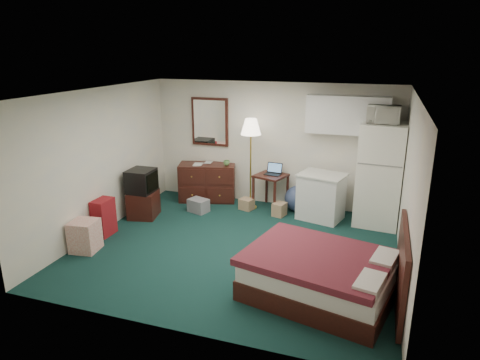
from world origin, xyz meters
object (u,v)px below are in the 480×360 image
(desk, at_px, (271,192))
(kitchen_counter, at_px, (321,197))
(suitcase, at_px, (104,217))
(fridge, at_px, (381,175))
(dresser, at_px, (207,182))
(tv_stand, at_px, (144,204))
(bed, at_px, (320,275))
(floor_lamp, at_px, (251,165))

(desk, distance_m, kitchen_counter, 1.07)
(suitcase, bearing_deg, fridge, 25.06)
(dresser, xyz_separation_m, tv_stand, (-0.81, -1.26, -0.15))
(kitchen_counter, xyz_separation_m, bed, (0.38, -2.67, -0.14))
(bed, bearing_deg, desk, 129.05)
(bed, xyz_separation_m, suitcase, (-3.83, 0.73, 0.04))
(desk, distance_m, tv_stand, 2.52)
(floor_lamp, height_order, tv_stand, floor_lamp)
(floor_lamp, bearing_deg, dresser, 171.28)
(tv_stand, bearing_deg, fridge, 2.13)
(floor_lamp, distance_m, suitcase, 2.95)
(dresser, bearing_deg, tv_stand, -138.26)
(dresser, height_order, kitchen_counter, kitchen_counter)
(floor_lamp, relative_size, bed, 1.01)
(kitchen_counter, distance_m, suitcase, 3.97)
(kitchen_counter, height_order, bed, kitchen_counter)
(bed, relative_size, tv_stand, 3.29)
(desk, xyz_separation_m, kitchen_counter, (1.04, -0.23, 0.07))
(desk, bearing_deg, dresser, -164.68)
(kitchen_counter, relative_size, bed, 0.47)
(desk, bearing_deg, suitcase, -120.65)
(kitchen_counter, bearing_deg, fridge, 20.14)
(tv_stand, distance_m, suitcase, 0.99)
(fridge, distance_m, tv_stand, 4.46)
(bed, relative_size, suitcase, 2.78)
(suitcase, bearing_deg, bed, -10.22)
(desk, xyz_separation_m, fridge, (2.07, -0.13, 0.58))
(fridge, xyz_separation_m, suitcase, (-4.48, -2.05, -0.62))
(tv_stand, relative_size, suitcase, 0.84)
(desk, bearing_deg, bed, -46.54)
(dresser, bearing_deg, suitcase, -130.23)
(floor_lamp, xyz_separation_m, desk, (0.39, 0.10, -0.56))
(kitchen_counter, height_order, suitcase, kitchen_counter)
(fridge, height_order, bed, fridge)
(dresser, xyz_separation_m, kitchen_counter, (2.44, -0.28, 0.03))
(floor_lamp, distance_m, desk, 0.69)
(bed, bearing_deg, tv_stand, 167.96)
(floor_lamp, relative_size, desk, 2.57)
(desk, height_order, suitcase, desk)
(dresser, distance_m, kitchen_counter, 2.46)
(desk, bearing_deg, tv_stand, -133.85)
(suitcase, bearing_deg, kitchen_counter, 29.83)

